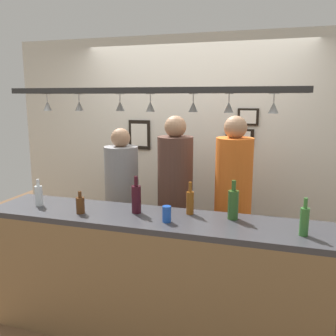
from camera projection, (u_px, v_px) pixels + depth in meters
The scene contains 24 objects.
ground_plane at pixel (165, 310), 3.33m from camera, with size 8.00×8.00×0.00m, color brown.
back_wall at pixel (194, 153), 4.11m from camera, with size 4.40×0.06×2.60m, color silver.
bar_counter at pixel (144, 265), 2.73m from camera, with size 2.70×0.55×1.02m.
overhead_glass_rack at pixel (152, 91), 2.67m from camera, with size 2.20×0.36×0.04m, color black.
hanging_wineglass_far_left at pixel (47, 105), 2.88m from camera, with size 0.07×0.07×0.13m.
hanging_wineglass_left at pixel (79, 105), 2.83m from camera, with size 0.07×0.07×0.13m.
hanging_wineglass_center_left at pixel (120, 105), 2.82m from camera, with size 0.07×0.07×0.13m.
hanging_wineglass_center at pixel (150, 106), 2.68m from camera, with size 0.07×0.07×0.13m.
hanging_wineglass_center_right at pixel (193, 106), 2.62m from camera, with size 0.07×0.07×0.13m.
hanging_wineglass_right at pixel (229, 107), 2.52m from camera, with size 0.07×0.07×0.13m.
hanging_wineglass_far_right at pixel (274, 107), 2.40m from camera, with size 0.07×0.07×0.13m.
person_left_grey_shirt at pixel (122, 192), 3.68m from camera, with size 0.34×0.34×1.63m.
person_middle_brown_shirt at pixel (175, 188), 3.50m from camera, with size 0.34×0.34×1.76m.
person_right_orange_shirt at pixel (233, 192), 3.33m from camera, with size 0.34×0.34×1.77m.
bottle_beer_brown_stubby at pixel (80, 205), 2.87m from camera, with size 0.07×0.07×0.18m.
bottle_champagne_green at pixel (233, 204), 2.72m from camera, with size 0.08×0.08×0.30m.
bottle_beer_amber_tall at pixel (190, 202), 2.84m from camera, with size 0.06×0.06×0.26m.
bottle_soda_clear at pixel (39, 195), 3.07m from camera, with size 0.06×0.06×0.23m.
bottle_wine_dark_red at pixel (136, 198), 2.87m from camera, with size 0.08×0.08×0.30m.
bottle_beer_green_import at pixel (304, 221), 2.40m from camera, with size 0.06×0.06×0.26m.
drink_can at pixel (167, 214), 2.67m from camera, with size 0.07×0.07×0.12m, color #1E4CB2.
picture_frame_caricature at pixel (139, 135), 4.22m from camera, with size 0.26×0.02×0.34m.
picture_frame_upper_small at pixel (248, 117), 3.82m from camera, with size 0.22×0.02×0.18m.
picture_frame_lower_pair at pixel (240, 137), 3.88m from camera, with size 0.30×0.02×0.18m.
Camera 1 is at (0.92, -2.87, 1.93)m, focal length 38.63 mm.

